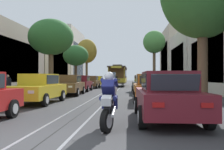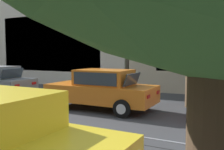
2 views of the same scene
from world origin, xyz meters
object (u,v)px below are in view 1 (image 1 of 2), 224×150
Objects in this scene: parked_car_yellow_sixth_left at (97,81)px; parked_car_yellow_second_left at (39,88)px; parked_car_maroon_near_right at (167,96)px; pedestrian_crossing_far at (171,80)px; street_tree_kerb_left_mid at (76,56)px; street_tree_kerb_left_fourth at (87,51)px; parked_car_maroon_fourth_left at (81,83)px; street_tree_kerb_left_second at (51,38)px; parked_car_orange_second_right at (150,88)px; pedestrian_on_left_pavement at (8,84)px; street_tree_kerb_right_second at (154,43)px; parked_car_brown_mid_left at (69,85)px; parked_car_brown_fifth_left at (91,82)px; fire_hydrant at (204,106)px; motorcycle_with_rider at (109,98)px; parked_car_grey_mid_right at (144,84)px; cable_car_trolley at (118,76)px.

parked_car_yellow_second_left is at bearing -89.73° from parked_car_yellow_sixth_left.
parked_car_maroon_near_right is 22.98m from pedestrian_crossing_far.
parked_car_yellow_second_left is 0.80× the size of street_tree_kerb_left_mid.
parked_car_yellow_sixth_left is 6.74m from street_tree_kerb_left_fourth.
parked_car_maroon_fourth_left is 0.68× the size of street_tree_kerb_left_second.
street_tree_kerb_left_second is 3.73× the size of pedestrian_crossing_far.
parked_car_maroon_near_right and parked_car_orange_second_right have the same top height.
street_tree_kerb_left_second reaches higher than street_tree_kerb_left_mid.
street_tree_kerb_left_mid is (-8.03, 15.30, 3.34)m from parked_car_orange_second_right.
pedestrian_on_left_pavement is at bearing 163.30° from parked_car_orange_second_right.
parked_car_yellow_sixth_left is 0.59× the size of street_tree_kerb_right_second.
street_tree_kerb_left_mid reaches higher than parked_car_brown_mid_left.
street_tree_kerb_left_mid is 12.83m from pedestrian_on_left_pavement.
parked_car_brown_mid_left is at bearing -87.88° from parked_car_maroon_fourth_left.
parked_car_brown_fifth_left is at bearing 90.28° from parked_car_yellow_second_left.
parked_car_brown_fifth_left is at bearing 71.69° from pedestrian_on_left_pavement.
parked_car_orange_second_right is 5.20× the size of fire_hydrant.
street_tree_kerb_left_fourth is at bearing 101.91° from motorcycle_with_rider.
parked_car_yellow_second_left reaches higher than motorcycle_with_rider.
street_tree_kerb_left_mid is (-1.99, 16.74, 3.34)m from parked_car_yellow_second_left.
parked_car_brown_mid_left is at bearing -79.06° from street_tree_kerb_left_mid.
parked_car_yellow_sixth_left is 16.14m from parked_car_grey_mid_right.
parked_car_maroon_near_right is 22.93m from street_tree_kerb_left_mid.
street_tree_kerb_right_second is (1.96, 16.70, 5.09)m from parked_car_orange_second_right.
parked_car_brown_fifth_left is 2.51× the size of pedestrian_crossing_far.
parked_car_maroon_fourth_left is 0.56× the size of street_tree_kerb_left_fourth.
parked_car_yellow_second_left is at bearing -127.96° from parked_car_grey_mid_right.
street_tree_kerb_left_second is 19.01m from street_tree_kerb_left_fourth.
parked_car_brown_mid_left is 1.01× the size of parked_car_maroon_near_right.
parked_car_brown_fifth_left is 11.17m from parked_car_grey_mid_right.
parked_car_maroon_near_right reaches higher than motorcycle_with_rider.
parked_car_yellow_second_left is 7.15m from motorcycle_with_rider.
parked_car_yellow_second_left and parked_car_orange_second_right have the same top height.
motorcycle_with_rider is 1.12× the size of pedestrian_crossing_far.
street_tree_kerb_left_mid reaches higher than parked_car_yellow_sixth_left.
pedestrian_crossing_far is (10.07, 18.16, 0.19)m from parked_car_yellow_second_left.
motorcycle_with_rider is 2.31× the size of fire_hydrant.
parked_car_maroon_near_right is (5.95, -10.21, 0.00)m from parked_car_brown_mid_left.
cable_car_trolley is 9.57m from pedestrian_crossing_far.
cable_car_trolley is at bearing -20.04° from street_tree_kerb_left_fourth.
street_tree_kerb_right_second is at bearing -38.85° from street_tree_kerb_left_fourth.
parked_car_maroon_near_right is at bearing -36.29° from parked_car_yellow_second_left.
street_tree_kerb_left_second is 14.58m from street_tree_kerb_right_second.
parked_car_orange_second_right is 5.65m from fire_hydrant.
parked_car_brown_fifth_left is at bearing -172.63° from street_tree_kerb_right_second.
parked_car_yellow_sixth_left is 2.75× the size of pedestrian_on_left_pavement.
parked_car_maroon_fourth_left is 7.09m from street_tree_kerb_left_mid.
parked_car_orange_second_right is 17.57m from street_tree_kerb_right_second.
parked_car_maroon_near_right is at bearing -69.14° from street_tree_kerb_left_mid.
parked_car_grey_mid_right is at bearing 82.63° from motorcycle_with_rider.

